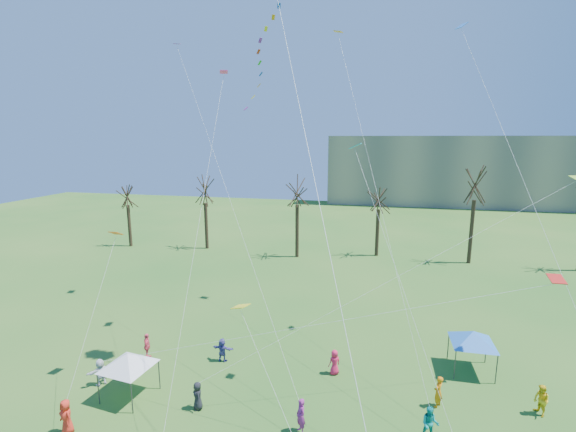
% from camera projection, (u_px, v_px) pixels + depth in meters
% --- Properties ---
extents(distant_building, '(60.00, 14.00, 15.00)m').
position_uv_depth(distant_building, '(467.00, 171.00, 88.14)').
color(distant_building, gray).
rests_on(distant_building, ground).
extents(bare_tree_row, '(70.66, 8.18, 11.78)m').
position_uv_depth(bare_tree_row, '(400.00, 200.00, 47.36)').
color(bare_tree_row, black).
rests_on(bare_tree_row, ground).
extents(big_box_kite, '(4.64, 8.53, 26.74)m').
position_uv_depth(big_box_kite, '(269.00, 49.00, 21.74)').
color(big_box_kite, red).
rests_on(big_box_kite, ground).
extents(canopy_tent_white, '(3.50, 3.50, 2.65)m').
position_uv_depth(canopy_tent_white, '(128.00, 360.00, 22.61)').
color(canopy_tent_white, '#3F3F44').
rests_on(canopy_tent_white, ground).
extents(canopy_tent_blue, '(3.62, 3.62, 2.71)m').
position_uv_depth(canopy_tent_blue, '(473.00, 337.00, 25.12)').
color(canopy_tent_blue, '#3F3F44').
rests_on(canopy_tent_blue, ground).
extents(festival_crowd, '(26.87, 10.70, 1.86)m').
position_uv_depth(festival_crowd, '(326.00, 415.00, 20.19)').
color(festival_crowd, red).
rests_on(festival_crowd, ground).
extents(small_kites_aloft, '(28.36, 20.35, 33.24)m').
position_uv_depth(small_kites_aloft, '(313.00, 149.00, 24.16)').
color(small_kites_aloft, '#E0480B').
rests_on(small_kites_aloft, ground).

